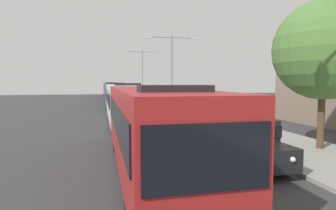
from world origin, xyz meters
TOP-DOWN VIEW (x-y plane):
  - bus_lead at (-1.30, 10.33)m, footprint 2.58×11.69m
  - bus_second_in_line at (-1.30, 23.64)m, footprint 2.58×12.32m
  - bus_middle at (-1.30, 37.10)m, footprint 2.58×10.56m
  - bus_fourth_in_line at (-1.30, 50.40)m, footprint 2.58×10.52m
  - bus_rear at (-1.30, 63.06)m, footprint 2.58×11.06m
  - bus_tail_end at (-1.30, 75.93)m, footprint 2.58×11.27m
  - white_suv at (2.40, 10.32)m, footprint 1.86×4.62m
  - streetlamp_mid at (4.10, 29.45)m, footprint 5.28×0.28m
  - streetlamp_far at (4.10, 51.60)m, footprint 6.36×0.28m
  - roadside_tree at (7.02, 11.59)m, footprint 4.61×4.61m

SIDE VIEW (x-z plane):
  - white_suv at x=2.40m, z-range 0.08..1.98m
  - bus_fourth_in_line at x=-1.30m, z-range 0.08..3.29m
  - bus_middle at x=-1.30m, z-range 0.08..3.29m
  - bus_rear at x=-1.30m, z-range 0.09..3.30m
  - bus_tail_end at x=-1.30m, z-range 0.09..3.30m
  - bus_lead at x=-1.30m, z-range 0.09..3.30m
  - bus_second_in_line at x=-1.30m, z-range 0.09..3.30m
  - roadside_tree at x=7.02m, z-range 1.29..8.21m
  - streetlamp_mid at x=4.10m, z-range 1.02..8.94m
  - streetlamp_far at x=4.10m, z-range 1.13..9.81m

